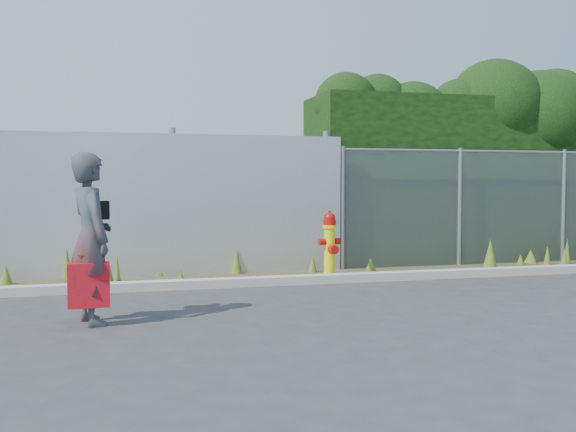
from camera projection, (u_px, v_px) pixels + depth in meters
The scene contains 10 objects.
ground at pixel (344, 307), 7.45m from camera, with size 80.00×80.00×0.00m, color #343436.
curb at pixel (301, 280), 9.19m from camera, with size 16.00×0.22×0.12m, color #ACA59B.
weed_strip at pixel (342, 269), 10.03m from camera, with size 16.00×1.35×0.52m.
corrugated_fence at pixel (68, 206), 9.47m from camera, with size 8.50×0.21×2.30m.
chainlink_fence at pixel (512, 206), 11.38m from camera, with size 6.50×0.07×2.05m.
hedge at pixel (497, 152), 12.37m from camera, with size 7.34×2.08×3.81m.
fire_hydrant at pixel (330, 246), 9.66m from camera, with size 0.35×0.31×1.03m.
woman at pixel (91, 238), 6.56m from camera, with size 0.64×0.42×1.76m, color #106469.
red_tote_bag at pixel (89, 285), 6.42m from camera, with size 0.41×0.15×0.53m.
black_shoulder_bag at pixel (96, 210), 6.77m from camera, with size 0.27×0.11×0.20m.
Camera 1 is at (-2.51, -6.98, 1.45)m, focal length 40.00 mm.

